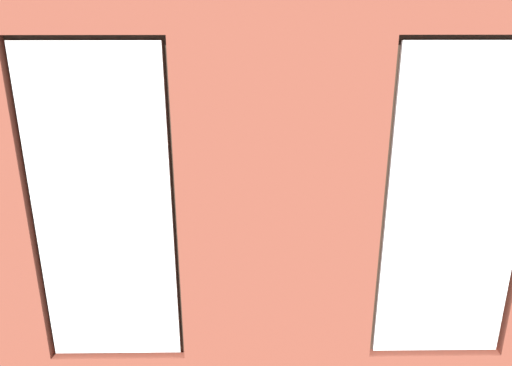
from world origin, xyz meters
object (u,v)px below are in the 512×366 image
(remote_gray, at_px, (202,221))
(potted_plant_mid_room_small, at_px, (351,201))
(coffee_table, at_px, (234,222))
(potted_plant_between_couches, at_px, (378,297))
(media_console, at_px, (42,213))
(tv_flatscreen, at_px, (34,164))
(potted_plant_by_left_couch, at_px, (405,189))
(table_plant_small, at_px, (242,212))
(remote_silver, at_px, (222,214))
(couch_by_window, at_px, (221,324))
(cup_ceramic, at_px, (234,214))
(couch_left, at_px, (469,220))
(remote_black, at_px, (263,213))
(potted_plant_near_tv, at_px, (49,223))
(papasan_chair, at_px, (249,163))
(potted_plant_corner_near_left, at_px, (421,151))
(potted_plant_foreground_right, at_px, (104,152))

(remote_gray, xyz_separation_m, potted_plant_mid_room_small, (-1.95, -0.82, -0.07))
(coffee_table, relative_size, potted_plant_between_couches, 0.96)
(media_console, relative_size, tv_flatscreen, 1.20)
(potted_plant_between_couches, relative_size, potted_plant_by_left_couch, 3.38)
(potted_plant_by_left_couch, bearing_deg, table_plant_small, 32.29)
(table_plant_small, bearing_deg, tv_flatscreen, -11.98)
(coffee_table, relative_size, tv_flatscreen, 1.23)
(remote_silver, height_order, tv_flatscreen, tv_flatscreen)
(couch_by_window, bearing_deg, cup_ceramic, -91.55)
(remote_gray, bearing_deg, couch_by_window, 6.57)
(coffee_table, distance_m, table_plant_small, 0.24)
(tv_flatscreen, height_order, potted_plant_between_couches, potted_plant_between_couches)
(coffee_table, bearing_deg, couch_left, -178.73)
(remote_silver, bearing_deg, table_plant_small, 150.80)
(remote_black, relative_size, potted_plant_near_tv, 0.12)
(coffee_table, xyz_separation_m, papasan_chair, (-0.18, -2.10, 0.09))
(table_plant_small, xyz_separation_m, potted_plant_near_tv, (2.07, 0.52, 0.10))
(table_plant_small, xyz_separation_m, tv_flatscreen, (2.62, -0.56, 0.42))
(couch_by_window, height_order, cup_ceramic, couch_by_window)
(coffee_table, relative_size, potted_plant_mid_room_small, 2.50)
(potted_plant_mid_room_small, bearing_deg, couch_by_window, 59.38)
(remote_gray, xyz_separation_m, remote_black, (-0.74, -0.26, 0.00))
(potted_plant_by_left_couch, bearing_deg, remote_silver, 26.00)
(couch_by_window, bearing_deg, potted_plant_corner_near_left, -124.90)
(coffee_table, xyz_separation_m, cup_ceramic, (0.00, 0.00, 0.10))
(remote_black, distance_m, remote_silver, 0.52)
(couch_by_window, height_order, remote_gray, couch_by_window)
(table_plant_small, distance_m, potted_plant_corner_near_left, 3.92)
(couch_left, relative_size, potted_plant_foreground_right, 1.51)
(potted_plant_mid_room_small, height_order, potted_plant_corner_near_left, potted_plant_corner_near_left)
(cup_ceramic, relative_size, remote_silver, 0.59)
(papasan_chair, height_order, potted_plant_by_left_couch, papasan_chair)
(remote_black, relative_size, potted_plant_by_left_couch, 0.43)
(couch_by_window, distance_m, potted_plant_between_couches, 1.33)
(potted_plant_near_tv, bearing_deg, remote_gray, -161.87)
(media_console, xyz_separation_m, papasan_chair, (-2.71, -1.66, 0.15))
(couch_left, bearing_deg, potted_plant_mid_room_small, -117.85)
(remote_black, distance_m, papasan_chair, 1.96)
(coffee_table, xyz_separation_m, potted_plant_mid_room_small, (-1.56, -0.70, -0.01))
(coffee_table, bearing_deg, potted_plant_between_couches, 122.44)
(remote_gray, relative_size, potted_plant_foreground_right, 0.14)
(remote_gray, height_order, tv_flatscreen, tv_flatscreen)
(table_plant_small, bearing_deg, papasan_chair, -92.17)
(couch_left, relative_size, potted_plant_near_tv, 1.32)
(table_plant_small, distance_m, papasan_chair, 2.22)
(cup_ceramic, xyz_separation_m, potted_plant_mid_room_small, (-1.56, -0.70, -0.11))
(table_plant_small, bearing_deg, potted_plant_corner_near_left, -139.23)
(potted_plant_mid_room_small, bearing_deg, papasan_chair, -45.37)
(coffee_table, relative_size, remote_black, 7.60)
(remote_gray, xyz_separation_m, tv_flatscreen, (2.14, -0.56, 0.55))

